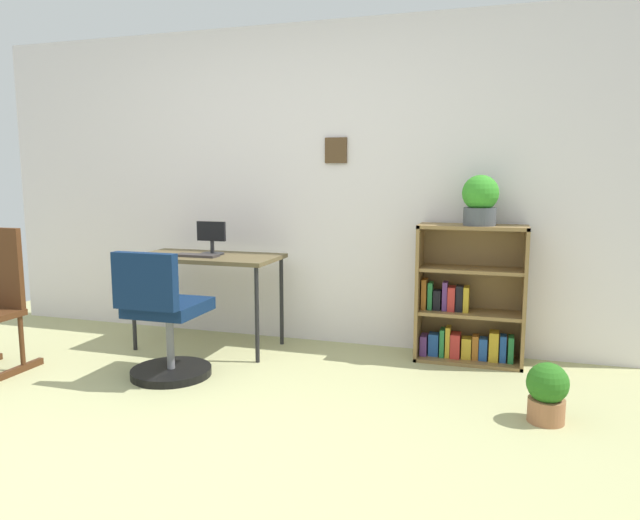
{
  "coord_description": "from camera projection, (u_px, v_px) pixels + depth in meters",
  "views": [
    {
      "loc": [
        1.59,
        -2.18,
        1.29
      ],
      "look_at": [
        0.51,
        1.25,
        0.78
      ],
      "focal_mm": 32.67,
      "sensor_mm": 36.0,
      "label": 1
    }
  ],
  "objects": [
    {
      "name": "keyboard",
      "position": [
        197.0,
        255.0,
        4.27
      ],
      "size": [
        0.32,
        0.12,
        0.02
      ],
      "primitive_type": "cube",
      "color": "#35302F",
      "rests_on": "desk"
    },
    {
      "name": "potted_plant_floor",
      "position": [
        547.0,
        392.0,
        3.07
      ],
      "size": [
        0.22,
        0.22,
        0.32
      ],
      "color": "#9E6642",
      "rests_on": "ground_plane"
    },
    {
      "name": "bookshelf_low",
      "position": [
        468.0,
        301.0,
        4.09
      ],
      "size": [
        0.73,
        0.3,
        0.96
      ],
      "color": "olive",
      "rests_on": "ground_plane"
    },
    {
      "name": "potted_plant_on_shelf",
      "position": [
        480.0,
        200.0,
        3.92
      ],
      "size": [
        0.24,
        0.24,
        0.34
      ],
      "color": "#474C51",
      "rests_on": "bookshelf_low"
    },
    {
      "name": "monitor",
      "position": [
        212.0,
        239.0,
        4.37
      ],
      "size": [
        0.23,
        0.18,
        0.25
      ],
      "color": "#262628",
      "rests_on": "desk"
    },
    {
      "name": "wall_back",
      "position": [
        292.0,
        186.0,
        4.57
      ],
      "size": [
        5.2,
        0.12,
        2.43
      ],
      "color": "silver",
      "rests_on": "ground_plane"
    },
    {
      "name": "office_chair",
      "position": [
        164.0,
        324.0,
        3.7
      ],
      "size": [
        0.52,
        0.55,
        0.84
      ],
      "color": "black",
      "rests_on": "ground_plane"
    },
    {
      "name": "desk",
      "position": [
        208.0,
        263.0,
        4.36
      ],
      "size": [
        1.08,
        0.55,
        0.71
      ],
      "color": "brown",
      "rests_on": "ground_plane"
    },
    {
      "name": "ground_plane",
      "position": [
        135.0,
        456.0,
        2.72
      ],
      "size": [
        6.24,
        6.24,
        0.0
      ],
      "primitive_type": "plane",
      "color": "tan"
    }
  ]
}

